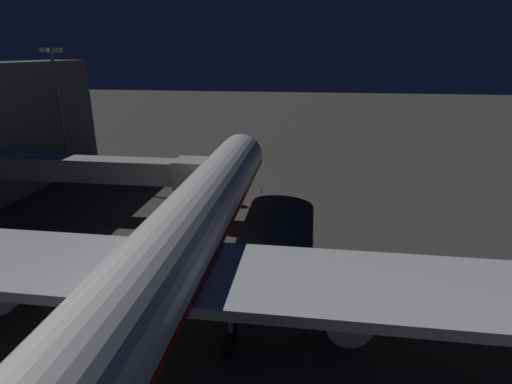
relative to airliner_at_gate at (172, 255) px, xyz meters
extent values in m
plane|color=#383533|center=(0.00, -10.48, -5.36)|extent=(320.00, 320.00, 0.00)
cylinder|color=silver|center=(0.00, -1.69, 0.16)|extent=(5.45, 49.78, 5.45)
sphere|color=silver|center=(0.00, -26.58, 0.16)|extent=(5.34, 5.34, 5.34)
cube|color=maroon|center=(0.00, -1.69, -0.25)|extent=(5.50, 47.79, 0.50)
cube|color=black|center=(0.00, -24.94, 1.11)|extent=(3.00, 1.40, 0.90)
cube|color=#B7BABF|center=(0.00, 0.79, -0.80)|extent=(59.90, 8.01, 0.70)
cylinder|color=#B7BABF|center=(-11.44, -0.21, -2.66)|extent=(2.73, 5.37, 2.73)
cylinder|color=black|center=(-11.44, -2.90, -2.66)|extent=(2.32, 0.15, 2.32)
cylinder|color=#B7BABF|center=(11.44, -0.21, -2.66)|extent=(2.73, 5.37, 2.73)
cylinder|color=black|center=(11.44, -2.90, -2.66)|extent=(2.32, 0.15, 2.32)
cylinder|color=#B7BABF|center=(0.00, -23.08, -3.06)|extent=(0.28, 0.28, 2.19)
cylinder|color=black|center=(0.00, -23.08, -4.76)|extent=(0.45, 1.20, 1.20)
cylinder|color=#B7BABF|center=(-4.20, 1.79, -3.06)|extent=(0.28, 0.28, 2.19)
cylinder|color=black|center=(-4.20, 1.14, -4.76)|extent=(0.45, 1.20, 1.20)
cylinder|color=black|center=(-4.20, 2.44, -4.76)|extent=(0.45, 1.20, 1.20)
cylinder|color=#B7BABF|center=(4.20, 1.79, -3.06)|extent=(0.28, 0.28, 2.19)
cylinder|color=black|center=(4.20, 1.14, -4.76)|extent=(0.45, 1.20, 1.20)
cylinder|color=black|center=(4.20, 2.44, -4.76)|extent=(0.45, 1.20, 1.20)
cube|color=#9E9E99|center=(15.83, -18.05, 0.16)|extent=(23.45, 2.60, 2.50)
cube|color=#9E9E99|center=(4.10, -18.05, 0.16)|extent=(3.20, 3.40, 3.00)
cube|color=black|center=(2.70, -18.05, 0.16)|extent=(0.70, 3.20, 2.70)
cylinder|color=#B7BABF|center=(5.10, -18.05, -3.23)|extent=(0.56, 0.56, 4.26)
cylinder|color=black|center=(4.50, -18.05, -5.06)|extent=(0.25, 0.60, 0.60)
cylinder|color=black|center=(5.70, -18.05, -5.06)|extent=(0.25, 0.60, 0.60)
cylinder|color=#59595E|center=(25.50, -29.18, 3.57)|extent=(0.40, 0.40, 17.86)
cube|color=#F9EFC6|center=(24.60, -29.18, 12.75)|extent=(1.10, 0.50, 0.60)
cube|color=#F9EFC6|center=(26.40, -29.18, 12.75)|extent=(1.10, 0.50, 0.60)
cone|color=orange|center=(-2.20, -28.58, -5.08)|extent=(0.36, 0.36, 0.55)
cone|color=orange|center=(2.20, -28.58, -5.08)|extent=(0.36, 0.36, 0.55)
camera|label=1|loc=(-8.73, 22.75, 12.62)|focal=28.54mm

